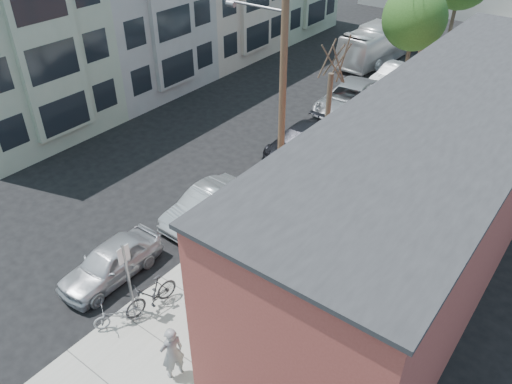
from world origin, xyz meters
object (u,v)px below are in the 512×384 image
Objects in this scene: patron_grey at (172,352)px; car_1 at (206,205)px; utility_pole_near at (282,84)px; parked_bike_b at (118,316)px; parking_meter_near at (222,220)px; tree_bare at (327,124)px; cyclist at (267,224)px; tree_leafy_mid at (414,18)px; sign_post at (127,272)px; patio_chair_a at (264,313)px; patron_green at (232,304)px; car_0 at (111,262)px; bus at (384,40)px; parking_meter_far at (338,132)px; parked_bike_a at (151,294)px; car_4 at (393,75)px; car_3 at (350,99)px; patio_chair_b at (238,338)px; car_2 at (299,140)px.

car_1 is at bearing -125.73° from patron_grey.
utility_pole_near is 10.32m from parked_bike_b.
parking_meter_near is 0.26× the size of tree_bare.
cyclist is (1.67, 0.68, 0.15)m from parking_meter_near.
tree_leafy_mid is 3.62× the size of patron_grey.
sign_post reaches higher than parking_meter_near.
patio_chair_a is (3.38, -9.38, -1.97)m from tree_bare.
tree_bare reaches higher than cyclist.
sign_post is 0.40× the size of tree_leafy_mid.
patron_green is (0.10, 2.54, -0.15)m from patron_grey.
tree_leafy_mid is 1.74× the size of car_0.
parking_meter_far is at bearing -69.71° from bus.
patron_green is at bearing 33.17° from parked_bike_a.
tree_bare is 12.53m from car_4.
car_1 is (-1.55, 5.35, -1.14)m from sign_post.
car_4 is at bearing 99.29° from tree_bare.
parking_meter_far is at bearing 103.15° from tree_bare.
tree_leafy_mid is 15.91m from car_1.
car_1 is 0.70× the size of car_3.
tree_leafy_mid reaches higher than patio_chair_a.
patio_chair_a is 0.22× the size of car_0.
car_0 is at bearing -96.86° from tree_leafy_mid.
cyclist reaches higher than car_0.
car_0 is at bearing -85.29° from car_4.
parked_bike_b is at bearing -89.06° from parking_meter_far.
cyclist reaches higher than car_1.
patio_chair_b is at bearing -63.53° from utility_pole_near.
car_2 is at bearing -142.51° from patron_grey.
patio_chair_b is 0.22× the size of car_4.
parked_bike_b is 19.09m from car_3.
tree_leafy_mid is at bearing -154.29° from patron_grey.
tree_leafy_mid is 9.86m from bus.
car_4 is (-4.44, 24.75, -0.44)m from patron_grey.
tree_leafy_mid is (0.55, 15.73, 4.38)m from parking_meter_near.
cyclist is 0.20× the size of bus.
tree_bare reaches higher than patio_chair_a.
sign_post is at bearing -88.78° from parking_meter_near.
patron_grey is at bearing -10.03° from patron_green.
car_2 is at bearing -47.68° from cyclist.
bus is (-7.27, 26.54, 0.40)m from patron_green.
patio_chair_b is at bearing 134.60° from cyclist.
cyclist is at bearing 113.35° from patio_chair_b.
car_1 is (-2.00, -6.19, -1.87)m from tree_bare.
patron_grey is at bearing -78.62° from parking_meter_far.
utility_pole_near is at bearing -143.83° from patron_grey.
patio_chair_b is 0.54× the size of patron_green.
utility_pole_near is 1.67× the size of car_3.
patio_chair_a is 11.62m from car_2.
patron_green is at bearing -163.05° from patron_grey.
tree_leafy_mid is at bearing -53.44° from car_4.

